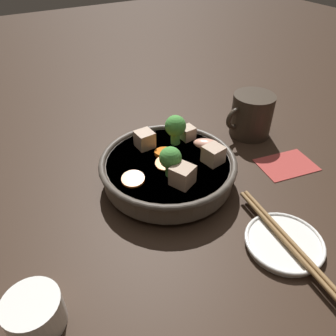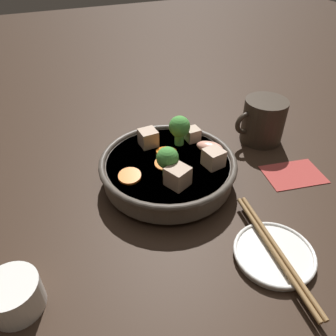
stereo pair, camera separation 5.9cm
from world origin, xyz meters
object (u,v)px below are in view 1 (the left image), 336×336
object	(u,v)px
stirfry_bowl	(169,166)
tea_cup	(34,313)
side_saucer	(284,243)
chopsticks_pair	(285,239)
dark_mug	(251,115)

from	to	relation	value
stirfry_bowl	tea_cup	xyz separation A→B (m)	(0.27, 0.15, -0.01)
side_saucer	chopsticks_pair	distance (m)	0.01
chopsticks_pair	dark_mug	bearing A→B (deg)	-121.91
stirfry_bowl	chopsticks_pair	bearing A→B (deg)	108.49
stirfry_bowl	dark_mug	bearing A→B (deg)	-167.45
tea_cup	chopsticks_pair	bearing A→B (deg)	169.11
side_saucer	stirfry_bowl	bearing A→B (deg)	-71.51
chopsticks_pair	tea_cup	bearing A→B (deg)	-10.89
side_saucer	dark_mug	world-z (taller)	dark_mug
stirfry_bowl	tea_cup	world-z (taller)	stirfry_bowl
stirfry_bowl	dark_mug	size ratio (longest dim) A/B	2.15
dark_mug	side_saucer	bearing A→B (deg)	58.09
side_saucer	dark_mug	distance (m)	0.32
dark_mug	chopsticks_pair	xyz separation A→B (m)	(0.17, 0.27, -0.03)
tea_cup	dark_mug	world-z (taller)	dark_mug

